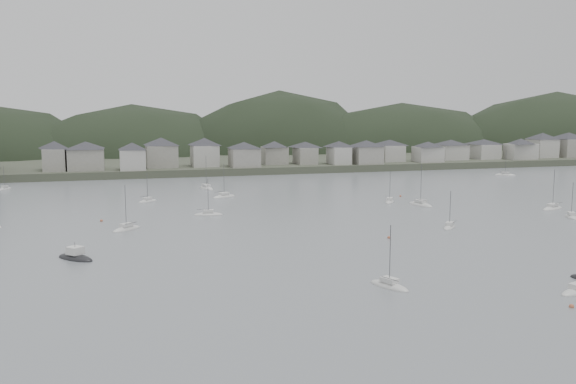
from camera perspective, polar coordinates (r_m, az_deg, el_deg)
name	(u,v)px	position (r m, az deg, el deg)	size (l,w,h in m)	color
ground	(430,301)	(92.31, 12.95, -9.75)	(900.00, 900.00, 0.00)	slate
far_shore_land	(188,152)	(375.35, -9.19, 3.66)	(900.00, 250.00, 3.00)	#383D2D
forested_ridge	(202,177)	(351.80, -7.88, 1.33)	(851.55, 103.94, 102.57)	black
waterfront_town	(331,151)	(277.25, 3.99, 3.82)	(451.48, 28.46, 12.92)	gray
moored_fleet	(272,222)	(149.42, -1.47, -2.78)	(244.57, 176.89, 12.75)	silver
motor_launch_far	(75,258)	(120.45, -18.93, -5.72)	(8.00, 8.27, 4.01)	black
mooring_buoys	(279,225)	(146.07, -0.83, -3.04)	(164.28, 139.37, 0.70)	#AE583A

